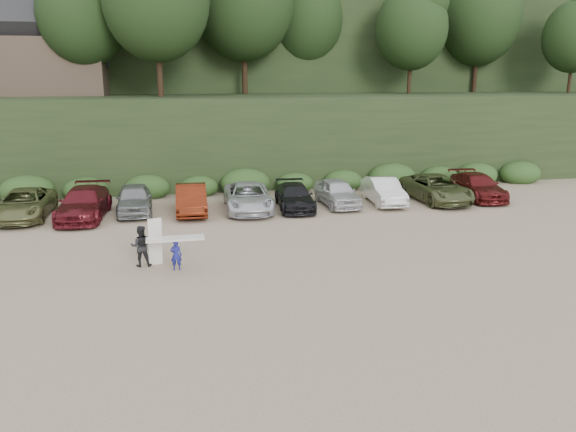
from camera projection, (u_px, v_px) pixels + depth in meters
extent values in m
plane|color=tan|center=(263.00, 267.00, 22.44)|extent=(120.00, 120.00, 0.00)
cube|color=black|center=(218.00, 135.00, 42.61)|extent=(80.00, 14.00, 6.00)
cube|color=black|center=(204.00, 69.00, 58.50)|extent=(90.00, 30.00, 16.00)
ellipsoid|color=black|center=(215.00, 24.00, 40.65)|extent=(66.00, 12.00, 10.00)
cube|color=#2B491E|center=(220.00, 185.00, 35.97)|extent=(46.20, 2.00, 1.20)
cube|color=brown|center=(50.00, 67.00, 41.01)|extent=(8.00, 6.00, 4.00)
imported|color=#65693D|center=(24.00, 204.00, 29.90)|extent=(2.58, 5.57, 1.55)
imported|color=#5C151C|center=(84.00, 203.00, 29.92)|extent=(2.61, 5.74, 1.63)
imported|color=gray|center=(134.00, 199.00, 31.05)|extent=(2.10, 4.79, 1.61)
imported|color=maroon|center=(191.00, 199.00, 31.06)|extent=(1.73, 4.78, 1.56)
imported|color=silver|center=(248.00, 197.00, 31.60)|extent=(2.76, 5.62, 1.54)
imported|color=black|center=(295.00, 197.00, 32.08)|extent=(2.25, 4.91, 1.39)
imported|color=silver|center=(337.00, 192.00, 32.85)|extent=(2.03, 4.66, 1.56)
imported|color=white|center=(384.00, 191.00, 33.35)|extent=(1.87, 4.72, 1.53)
imported|color=#535C35|center=(436.00, 188.00, 33.96)|extent=(2.98, 5.86, 1.59)
imported|color=#581414|center=(478.00, 186.00, 34.73)|extent=(2.47, 5.35, 1.51)
imported|color=navy|center=(176.00, 255.00, 22.01)|extent=(0.47, 0.34, 1.22)
cube|color=silver|center=(175.00, 238.00, 21.84)|extent=(2.25, 0.69, 0.09)
imported|color=black|center=(141.00, 246.00, 22.41)|extent=(0.83, 0.66, 1.67)
cube|color=silver|center=(155.00, 242.00, 22.46)|extent=(0.61, 0.44, 1.97)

